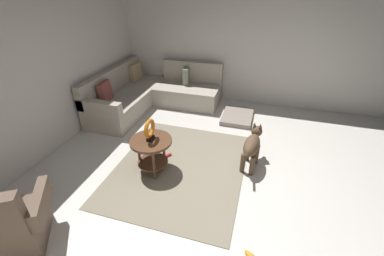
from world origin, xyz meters
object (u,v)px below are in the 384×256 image
side_table (151,147)px  dog_bed_mat (237,117)px  torus_sculpture (150,130)px  dog (252,145)px  dog_toy_rope (166,156)px  sectional_couch (151,95)px  armchair (7,227)px

side_table → dog_bed_mat: 2.26m
torus_sculpture → dog: size_ratio=0.39×
dog → dog_toy_rope: dog is taller
sectional_couch → dog: bearing=-122.5°
sectional_couch → dog_bed_mat: size_ratio=2.81×
armchair → torus_sculpture: size_ratio=3.06×
torus_sculpture → dog_bed_mat: (2.00, -0.99, -0.67)m
sectional_couch → side_table: size_ratio=3.75×
dog_bed_mat → dog: size_ratio=0.95×
armchair → torus_sculpture: 1.87m
sectional_couch → dog_toy_rope: bearing=-148.5°
sectional_couch → dog_toy_rope: 1.97m
armchair → dog: size_ratio=1.18×
torus_sculpture → dog_toy_rope: size_ratio=1.91×
torus_sculpture → side_table: bearing=85.5°
armchair → torus_sculpture: bearing=26.9°
armchair → dog: bearing=9.0°
dog → dog_toy_rope: (-0.18, 1.31, -0.35)m
dog_toy_rope → dog_bed_mat: bearing=-28.9°
armchair → dog_toy_rope: armchair is taller
armchair → dog: (2.12, -2.26, 0.05)m
dog_toy_rope → torus_sculpture: bearing=167.8°
sectional_couch → dog_toy_rope: (-1.67, -1.02, -0.27)m
armchair → side_table: size_ratio=1.66×
torus_sculpture → dog_toy_rope: (0.34, -0.07, -0.69)m
armchair → dog_bed_mat: armchair is taller
armchair → side_table: bearing=26.9°
armchair → side_table: armchair is taller
sectional_couch → dog: size_ratio=2.66×
torus_sculpture → dog: torus_sculpture is taller
side_table → dog: dog is taller
sectional_couch → side_table: 2.22m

